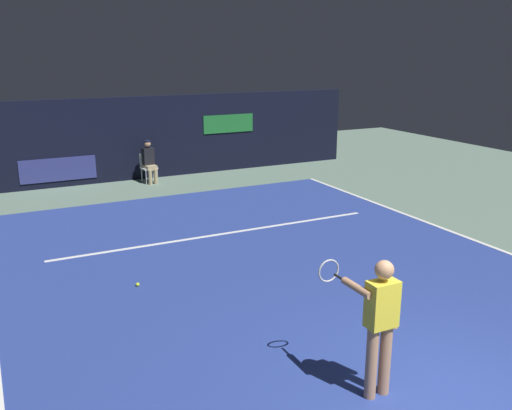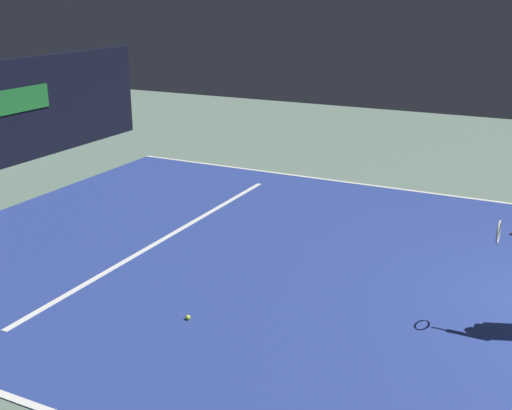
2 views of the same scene
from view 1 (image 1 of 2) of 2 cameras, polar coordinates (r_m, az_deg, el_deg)
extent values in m
plane|color=slate|center=(10.74, 0.75, -6.22)|extent=(29.35, 29.35, 0.00)
cube|color=navy|center=(10.74, 0.75, -6.19)|extent=(9.61, 11.77, 0.01)
cube|color=white|center=(13.47, 19.05, -2.45)|extent=(0.10, 11.77, 0.01)
cube|color=white|center=(12.49, -3.59, -3.00)|extent=(7.50, 0.10, 0.01)
cube|color=black|center=(18.14, -11.71, 6.76)|extent=(14.85, 0.30, 2.60)
cube|color=navy|center=(17.64, -19.61, 3.45)|extent=(2.20, 0.04, 0.70)
cube|color=#1E6B2D|center=(18.92, -2.85, 8.34)|extent=(1.80, 0.04, 0.60)
cylinder|color=tan|center=(7.01, 13.08, -15.16)|extent=(0.14, 0.14, 0.92)
cylinder|color=tan|center=(6.90, 11.75, -15.62)|extent=(0.14, 0.14, 0.92)
cube|color=yellow|center=(6.61, 12.80, -9.87)|extent=(0.36, 0.22, 0.56)
sphere|color=tan|center=(6.44, 13.03, -6.49)|extent=(0.22, 0.22, 0.22)
cylinder|color=tan|center=(6.58, 10.30, -8.38)|extent=(0.09, 0.50, 0.09)
cylinder|color=tan|center=(6.78, 14.12, -10.00)|extent=(0.09, 0.09, 0.56)
cylinder|color=black|center=(6.80, 8.78, -7.49)|extent=(0.03, 0.30, 0.03)
torus|color=#B2B2B7|center=(7.01, 7.46, -6.71)|extent=(0.30, 0.02, 0.30)
cube|color=white|center=(17.57, -10.90, 3.73)|extent=(0.49, 0.46, 0.04)
cube|color=white|center=(17.70, -11.20, 4.57)|extent=(0.42, 0.09, 0.42)
cylinder|color=#B2B2B7|center=(17.39, -11.20, 2.82)|extent=(0.03, 0.03, 0.46)
cylinder|color=#B2B2B7|center=(17.54, -10.08, 2.98)|extent=(0.03, 0.03, 0.46)
cylinder|color=#B2B2B7|center=(17.70, -11.63, 3.02)|extent=(0.03, 0.03, 0.46)
cylinder|color=#B2B2B7|center=(17.84, -10.53, 3.18)|extent=(0.03, 0.03, 0.46)
cube|color=tan|center=(17.49, -10.80, 3.82)|extent=(0.37, 0.44, 0.14)
cylinder|color=tan|center=(17.35, -10.78, 2.81)|extent=(0.11, 0.11, 0.46)
cylinder|color=tan|center=(17.42, -10.24, 2.89)|extent=(0.11, 0.11, 0.46)
cube|color=black|center=(17.53, -11.01, 4.94)|extent=(0.37, 0.26, 0.52)
sphere|color=tan|center=(17.47, -11.08, 6.16)|extent=(0.20, 0.20, 0.20)
cylinder|color=#141933|center=(17.45, -11.09, 6.45)|extent=(0.19, 0.19, 0.04)
sphere|color=#CCE033|center=(10.02, -12.04, -7.98)|extent=(0.07, 0.07, 0.07)
camera|label=2|loc=(6.40, -70.14, 7.00)|focal=45.27mm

